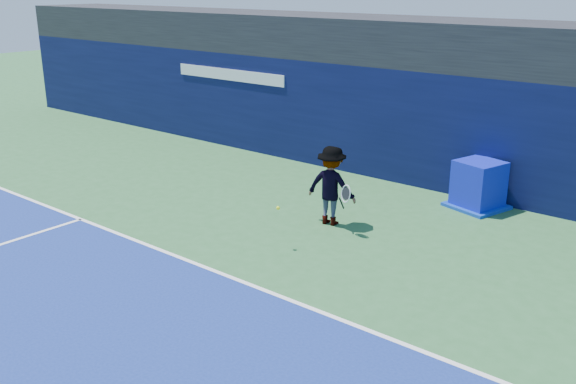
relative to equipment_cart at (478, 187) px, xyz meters
The scene contains 7 objects.
ground 9.65m from the equipment_cart, 99.79° to the right, with size 80.00×80.00×0.00m, color #2A5F31.
baseline 6.72m from the equipment_cart, 104.15° to the right, with size 24.00×0.10×0.01m, color white.
stadium_band 4.02m from the equipment_cart, 129.30° to the left, with size 36.00×3.00×1.20m, color black.
back_wall_assembly 2.16m from the equipment_cart, 148.62° to the left, with size 36.00×1.03×3.00m.
equipment_cart is the anchor object (origin of this frame).
tennis_player 3.74m from the equipment_cart, 124.17° to the right, with size 1.37×0.83×1.77m.
tennis_ball 5.32m from the equipment_cart, 113.59° to the right, with size 0.08×0.08×0.08m.
Camera 1 is at (7.30, -4.59, 5.19)m, focal length 40.00 mm.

